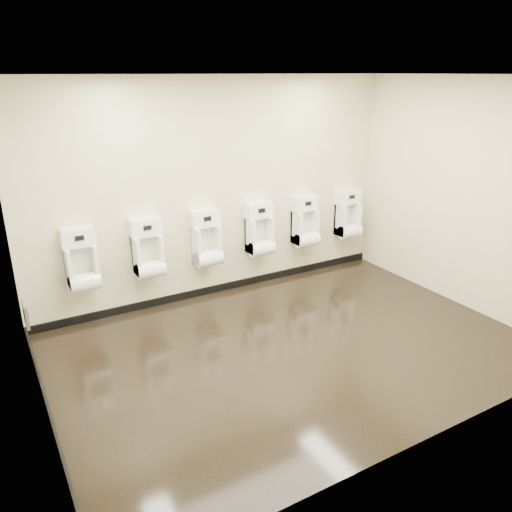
{
  "coord_description": "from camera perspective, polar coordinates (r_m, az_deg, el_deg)",
  "views": [
    {
      "loc": [
        -2.71,
        -3.92,
        2.83
      ],
      "look_at": [
        -0.15,
        0.55,
        0.92
      ],
      "focal_mm": 35.0,
      "sensor_mm": 36.0,
      "label": 1
    }
  ],
  "objects": [
    {
      "name": "ground",
      "position": [
        5.54,
        4.21,
        -10.39
      ],
      "size": [
        5.0,
        3.5,
        0.0
      ],
      "primitive_type": "cube",
      "color": "black",
      "rests_on": "ground"
    },
    {
      "name": "ceiling",
      "position": [
        4.77,
        5.12,
        19.95
      ],
      "size": [
        5.0,
        3.5,
        0.0
      ],
      "primitive_type": "cube",
      "color": "white"
    },
    {
      "name": "urinal_2",
      "position": [
        6.4,
        -5.66,
        1.59
      ],
      "size": [
        0.38,
        0.29,
        0.71
      ],
      "color": "white",
      "rests_on": "back_wall"
    },
    {
      "name": "tile_overlay_left",
      "position": [
        4.18,
        -24.98,
        -1.61
      ],
      "size": [
        0.01,
        3.5,
        2.8
      ],
      "primitive_type": "cube",
      "color": "white",
      "rests_on": "ground"
    },
    {
      "name": "urinal_1",
      "position": [
        6.14,
        -12.24,
        0.41
      ],
      "size": [
        0.38,
        0.29,
        0.71
      ],
      "color": "white",
      "rests_on": "back_wall"
    },
    {
      "name": "skirting_back",
      "position": [
        6.86,
        -3.89,
        -3.58
      ],
      "size": [
        5.0,
        0.02,
        0.1
      ],
      "primitive_type": "cube",
      "color": "black",
      "rests_on": "ground"
    },
    {
      "name": "urinal_3",
      "position": [
        6.74,
        0.43,
        2.67
      ],
      "size": [
        0.38,
        0.29,
        0.71
      ],
      "color": "white",
      "rests_on": "back_wall"
    },
    {
      "name": "access_panel",
      "position": [
        5.63,
        -24.82,
        -6.1
      ],
      "size": [
        0.04,
        0.25,
        0.25
      ],
      "color": "#9E9EA3",
      "rests_on": "left_wall"
    },
    {
      "name": "skirting_left",
      "position": [
        4.81,
        -22.43,
        -16.7
      ],
      "size": [
        0.02,
        3.5,
        0.1
      ],
      "primitive_type": "cube",
      "color": "black",
      "rests_on": "ground"
    },
    {
      "name": "right_wall",
      "position": [
        6.68,
        22.78,
        6.41
      ],
      "size": [
        0.02,
        3.5,
        2.8
      ],
      "primitive_type": "cube",
      "color": "beige",
      "rests_on": "ground"
    },
    {
      "name": "urinal_4",
      "position": [
        7.13,
        5.66,
        3.57
      ],
      "size": [
        0.38,
        0.29,
        0.71
      ],
      "color": "white",
      "rests_on": "back_wall"
    },
    {
      "name": "back_wall",
      "position": [
        6.45,
        -4.23,
        7.5
      ],
      "size": [
        5.0,
        0.02,
        2.8
      ],
      "primitive_type": "cube",
      "color": "beige",
      "rests_on": "ground"
    },
    {
      "name": "left_wall",
      "position": [
        4.18,
        -25.05,
        -1.62
      ],
      "size": [
        0.02,
        3.5,
        2.8
      ],
      "primitive_type": "cube",
      "color": "beige",
      "rests_on": "ground"
    },
    {
      "name": "front_wall",
      "position": [
        3.76,
        19.82,
        -3.26
      ],
      "size": [
        5.0,
        0.02,
        2.8
      ],
      "primitive_type": "cube",
      "color": "beige",
      "rests_on": "ground"
    },
    {
      "name": "urinal_5",
      "position": [
        7.6,
        10.49,
        4.37
      ],
      "size": [
        0.38,
        0.29,
        0.71
      ],
      "color": "white",
      "rests_on": "back_wall"
    },
    {
      "name": "urinal_0",
      "position": [
        5.98,
        -19.28,
        -0.86
      ],
      "size": [
        0.38,
        0.29,
        0.71
      ],
      "color": "white",
      "rests_on": "back_wall"
    }
  ]
}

